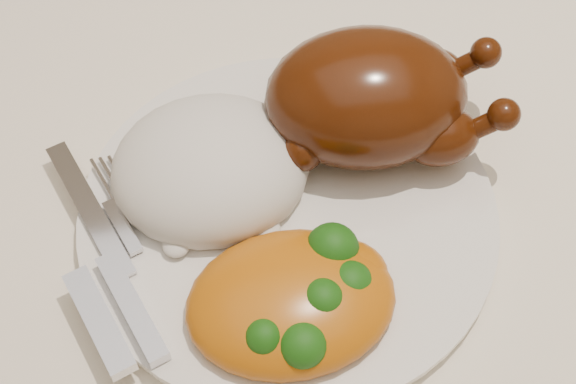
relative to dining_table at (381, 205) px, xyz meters
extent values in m
cube|color=brown|center=(0.00, 0.00, 0.07)|extent=(1.60, 0.90, 0.04)
cube|color=white|center=(0.00, 0.00, 0.10)|extent=(1.72, 1.02, 0.01)
cylinder|color=white|center=(-0.09, -0.06, 0.11)|extent=(0.35, 0.35, 0.01)
ellipsoid|color=#471907|center=(-0.03, -0.01, 0.15)|extent=(0.15, 0.12, 0.08)
ellipsoid|color=#471907|center=(-0.04, -0.02, 0.17)|extent=(0.07, 0.06, 0.03)
ellipsoid|color=#471907|center=(0.01, -0.05, 0.14)|extent=(0.05, 0.04, 0.04)
sphere|color=#471907|center=(0.05, -0.05, 0.16)|extent=(0.02, 0.02, 0.02)
ellipsoid|color=#471907|center=(0.02, 0.01, 0.14)|extent=(0.05, 0.04, 0.04)
sphere|color=#471907|center=(0.06, 0.00, 0.16)|extent=(0.02, 0.02, 0.02)
sphere|color=#471907|center=(-0.08, -0.04, 0.14)|extent=(0.03, 0.03, 0.03)
sphere|color=#471907|center=(-0.07, 0.02, 0.14)|extent=(0.03, 0.03, 0.03)
ellipsoid|color=white|center=(-0.14, -0.03, 0.13)|extent=(0.13, 0.12, 0.07)
ellipsoid|color=orange|center=(-0.11, -0.13, 0.12)|extent=(0.13, 0.10, 0.04)
ellipsoid|color=orange|center=(-0.07, -0.12, 0.12)|extent=(0.06, 0.05, 0.03)
ellipsoid|color=#0F410A|center=(-0.11, -0.16, 0.13)|extent=(0.03, 0.03, 0.02)
ellipsoid|color=#0F410A|center=(-0.07, -0.11, 0.13)|extent=(0.03, 0.03, 0.03)
ellipsoid|color=#0F410A|center=(-0.09, -0.14, 0.13)|extent=(0.03, 0.03, 0.03)
ellipsoid|color=#0F410A|center=(-0.07, -0.13, 0.13)|extent=(0.02, 0.02, 0.02)
ellipsoid|color=#0F410A|center=(-0.13, -0.16, 0.13)|extent=(0.02, 0.02, 0.02)
ellipsoid|color=#0F410A|center=(-0.11, -0.15, 0.13)|extent=(0.03, 0.03, 0.03)
ellipsoid|color=#0F410A|center=(-0.12, -0.14, 0.13)|extent=(0.03, 0.03, 0.02)
ellipsoid|color=#0F410A|center=(-0.07, -0.13, 0.13)|extent=(0.03, 0.03, 0.03)
cube|color=silver|center=(-0.22, -0.04, 0.12)|extent=(0.05, 0.12, 0.00)
cube|color=silver|center=(-0.22, -0.12, 0.12)|extent=(0.04, 0.07, 0.01)
cube|color=silver|center=(-0.20, -0.11, 0.12)|extent=(0.04, 0.08, 0.01)
cube|color=silver|center=(-0.20, -0.04, 0.12)|extent=(0.04, 0.08, 0.00)
camera|label=1|loc=(-0.15, -0.35, 0.54)|focal=50.00mm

